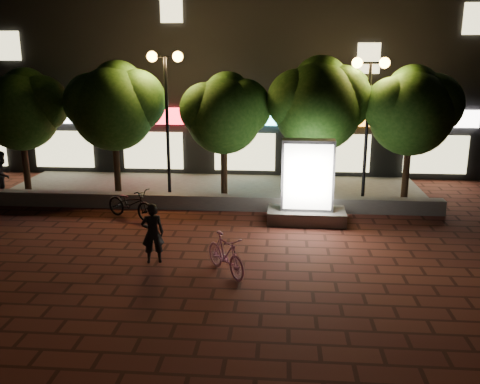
# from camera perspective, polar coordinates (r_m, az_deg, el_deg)

# --- Properties ---
(ground) EXTENTS (80.00, 80.00, 0.00)m
(ground) POSITION_cam_1_polar(r_m,az_deg,el_deg) (14.25, -6.14, -6.46)
(ground) COLOR #4F2118
(ground) RESTS_ON ground
(retaining_wall) EXTENTS (16.00, 0.45, 0.50)m
(retaining_wall) POSITION_cam_1_polar(r_m,az_deg,el_deg) (17.91, -3.81, -1.08)
(retaining_wall) COLOR slate
(retaining_wall) RESTS_ON ground
(sidewalk) EXTENTS (16.00, 5.00, 0.08)m
(sidewalk) POSITION_cam_1_polar(r_m,az_deg,el_deg) (20.36, -2.79, 0.28)
(sidewalk) COLOR slate
(sidewalk) RESTS_ON ground
(building_block) EXTENTS (28.00, 8.12, 11.30)m
(building_block) POSITION_cam_1_polar(r_m,az_deg,el_deg) (26.15, -1.07, 14.51)
(building_block) COLOR black
(building_block) RESTS_ON ground
(tree_far_left) EXTENTS (3.36, 2.80, 4.63)m
(tree_far_left) POSITION_cam_1_polar(r_m,az_deg,el_deg) (20.88, -22.79, 8.60)
(tree_far_left) COLOR black
(tree_far_left) RESTS_ON sidewalk
(tree_left) EXTENTS (3.60, 3.00, 4.89)m
(tree_left) POSITION_cam_1_polar(r_m,az_deg,el_deg) (19.52, -13.53, 9.42)
(tree_left) COLOR black
(tree_left) RESTS_ON sidewalk
(tree_mid) EXTENTS (3.24, 2.70, 4.50)m
(tree_mid) POSITION_cam_1_polar(r_m,az_deg,el_deg) (18.71, -1.62, 8.89)
(tree_mid) COLOR black
(tree_mid) RESTS_ON sidewalk
(tree_right) EXTENTS (3.72, 3.10, 5.07)m
(tree_right) POSITION_cam_1_polar(r_m,az_deg,el_deg) (18.61, 8.69, 9.78)
(tree_right) COLOR black
(tree_right) RESTS_ON sidewalk
(tree_far_right) EXTENTS (3.48, 2.90, 4.76)m
(tree_far_right) POSITION_cam_1_polar(r_m,az_deg,el_deg) (19.11, 18.38, 8.74)
(tree_far_right) COLOR black
(tree_far_right) RESTS_ON sidewalk
(street_lamp_left) EXTENTS (1.26, 0.36, 5.18)m
(street_lamp_left) POSITION_cam_1_polar(r_m,az_deg,el_deg) (18.71, -8.11, 11.25)
(street_lamp_left) COLOR black
(street_lamp_left) RESTS_ON sidewalk
(street_lamp_right) EXTENTS (1.26, 0.36, 4.98)m
(street_lamp_right) POSITION_cam_1_polar(r_m,az_deg,el_deg) (18.51, 13.95, 10.51)
(street_lamp_right) COLOR black
(street_lamp_right) RESTS_ON sidewalk
(ad_kiosk) EXTENTS (2.47, 1.27, 2.64)m
(ad_kiosk) POSITION_cam_1_polar(r_m,az_deg,el_deg) (16.40, 7.37, 0.28)
(ad_kiosk) COLOR slate
(ad_kiosk) RESTS_ON ground
(scooter_pink) EXTENTS (1.36, 1.62, 1.00)m
(scooter_pink) POSITION_cam_1_polar(r_m,az_deg,el_deg) (12.61, -1.59, -6.83)
(scooter_pink) COLOR #E48ECC
(scooter_pink) RESTS_ON ground
(rider) EXTENTS (0.65, 0.51, 1.57)m
(rider) POSITION_cam_1_polar(r_m,az_deg,el_deg) (13.37, -9.54, -4.47)
(rider) COLOR black
(rider) RESTS_ON ground
(scooter_parked) EXTENTS (2.02, 1.50, 1.02)m
(scooter_parked) POSITION_cam_1_polar(r_m,az_deg,el_deg) (17.12, -11.89, -1.23)
(scooter_parked) COLOR black
(scooter_parked) RESTS_ON ground
(pedestrian) EXTENTS (0.72, 0.89, 1.72)m
(pedestrian) POSITION_cam_1_polar(r_m,az_deg,el_deg) (20.75, -24.55, 1.77)
(pedestrian) COLOR black
(pedestrian) RESTS_ON sidewalk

